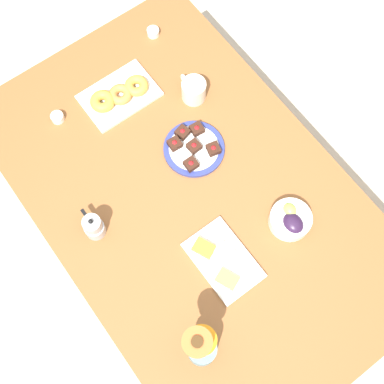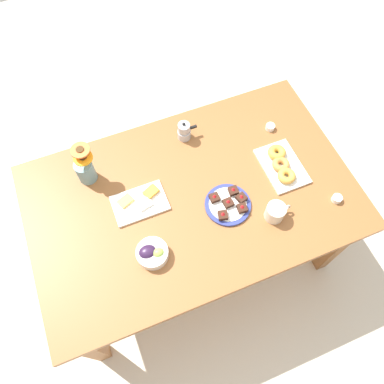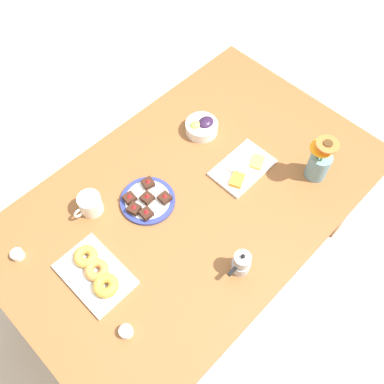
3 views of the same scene
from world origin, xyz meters
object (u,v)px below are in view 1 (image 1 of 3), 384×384
at_px(jam_cup_honey, 153,32).
at_px(flower_vase, 202,349).
at_px(croissant_platter, 119,95).
at_px(dessert_plate, 194,148).
at_px(grape_bowl, 291,220).
at_px(cheese_platter, 222,260).
at_px(jam_cup_berry, 57,117).
at_px(dining_table, 192,204).
at_px(moka_pot, 94,227).
at_px(coffee_mug, 194,90).

relative_size(jam_cup_honey, flower_vase, 0.20).
height_order(croissant_platter, dessert_plate, dessert_plate).
relative_size(grape_bowl, cheese_platter, 0.56).
bearing_deg(grape_bowl, jam_cup_berry, 27.81).
height_order(grape_bowl, flower_vase, flower_vase).
relative_size(dining_table, flower_vase, 6.75).
bearing_deg(dining_table, moka_pot, 74.68).
relative_size(jam_cup_berry, moka_pot, 0.40).
bearing_deg(dining_table, croissant_platter, -1.89).
height_order(flower_vase, moka_pot, flower_vase).
xyz_separation_m(grape_bowl, dessert_plate, (0.42, 0.10, -0.02)).
distance_m(jam_cup_honey, dessert_plate, 0.53).
height_order(dessert_plate, flower_vase, flower_vase).
xyz_separation_m(dining_table, cheese_platter, (-0.25, 0.06, 0.10)).
bearing_deg(jam_cup_berry, dessert_plate, -140.14).
xyz_separation_m(dining_table, jam_cup_berry, (0.54, 0.22, 0.10)).
height_order(dining_table, jam_cup_honey, jam_cup_honey).
bearing_deg(grape_bowl, flower_vase, 107.89).
relative_size(grape_bowl, moka_pot, 1.22).
xyz_separation_m(coffee_mug, grape_bowl, (-0.60, 0.03, -0.01)).
bearing_deg(dessert_plate, croissant_platter, 15.97).
relative_size(dining_table, jam_cup_honey, 33.33).
xyz_separation_m(coffee_mug, flower_vase, (-0.76, 0.54, 0.04)).
relative_size(dessert_plate, moka_pot, 1.88).
relative_size(coffee_mug, croissant_platter, 0.45).
bearing_deg(grape_bowl, croissant_platter, 14.51).
height_order(dining_table, moka_pot, moka_pot).
bearing_deg(jam_cup_honey, jam_cup_berry, 101.31).
bearing_deg(coffee_mug, flower_vase, 144.99).
bearing_deg(dining_table, flower_vase, 146.74).
relative_size(coffee_mug, moka_pot, 1.07).
xyz_separation_m(coffee_mug, cheese_platter, (-0.57, 0.30, -0.03)).
xyz_separation_m(jam_cup_honey, dessert_plate, (-0.50, 0.17, -0.00)).
bearing_deg(croissant_platter, jam_cup_honey, -59.08).
distance_m(cheese_platter, jam_cup_honey, 0.95).
xyz_separation_m(cheese_platter, dessert_plate, (0.39, -0.17, 0.00)).
distance_m(dining_table, cheese_platter, 0.27).
relative_size(croissant_platter, flower_vase, 1.18).
bearing_deg(jam_cup_berry, moka_pot, 164.78).
relative_size(coffee_mug, flower_vase, 0.54).
bearing_deg(flower_vase, dining_table, -33.26).
xyz_separation_m(flower_vase, moka_pot, (0.54, 0.05, -0.03)).
relative_size(dining_table, coffee_mug, 12.61).
xyz_separation_m(dessert_plate, flower_vase, (-0.59, 0.40, 0.07)).
bearing_deg(croissant_platter, moka_pot, 137.36).
bearing_deg(cheese_platter, jam_cup_berry, 11.66).
xyz_separation_m(cheese_platter, jam_cup_honey, (0.89, -0.34, 0.01)).
height_order(grape_bowl, croissant_platter, grape_bowl).
relative_size(dining_table, croissant_platter, 5.71).
bearing_deg(jam_cup_honey, dining_table, 156.19).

